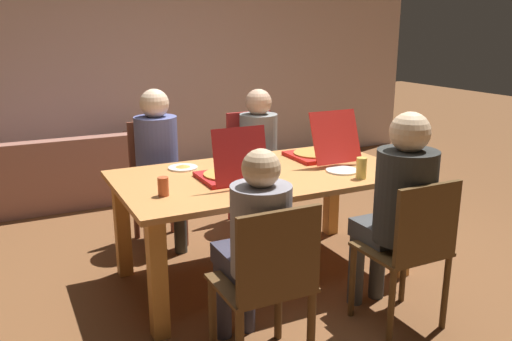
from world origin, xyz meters
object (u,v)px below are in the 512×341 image
chair_2 (268,284)px  chair_3 (156,181)px  plate_1 (342,171)px  person_1 (262,147)px  pizza_box_0 (229,173)px  drinking_glass_2 (361,168)px  person_3 (158,155)px  drinking_glass_1 (163,187)px  couch (55,177)px  chair_0 (412,246)px  dining_table (262,189)px  pizza_box_1 (319,152)px  chair_1 (253,160)px  person_2 (255,239)px  drinking_glass_0 (259,181)px  plate_0 (183,167)px  plate_2 (246,161)px  person_0 (399,200)px

chair_2 → chair_3: 1.99m
chair_2 → plate_1: (0.99, 0.80, 0.26)m
plate_1 → person_1: bearing=93.8°
pizza_box_0 → drinking_glass_2: pizza_box_0 is taller
person_3 → drinking_glass_1: person_3 is taller
chair_3 → couch: 1.56m
chair_2 → chair_0: bearing=0.4°
dining_table → pizza_box_0: pizza_box_0 is taller
pizza_box_1 → pizza_box_0: bearing=-164.3°
chair_0 → drinking_glass_2: size_ratio=6.54×
chair_1 → person_3: size_ratio=0.78×
chair_2 → person_3: bearing=90.0°
dining_table → person_2: (-0.48, -0.86, 0.04)m
couch → drinking_glass_0: bearing=-71.7°
chair_0 → person_1: bearing=90.0°
person_1 → plate_0: 1.03m
person_2 → plate_2: size_ratio=5.00×
person_1 → pizza_box_0: person_1 is taller
person_1 → pizza_box_0: bearing=-127.0°
drinking_glass_1 → drinking_glass_2: drinking_glass_2 is taller
person_3 → dining_table: bearing=-60.5°
chair_0 → chair_2: chair_2 is taller
dining_table → chair_2: 1.13m
chair_2 → plate_0: (0.03, 1.36, 0.26)m
chair_0 → plate_2: size_ratio=3.91×
chair_2 → drinking_glass_2: size_ratio=6.57×
chair_1 → chair_3: bearing=-176.0°
dining_table → chair_0: size_ratio=2.15×
person_3 → drinking_glass_0: bearing=-78.1°
chair_2 → drinking_glass_2: bearing=31.2°
drinking_glass_0 → person_1: bearing=62.4°
chair_2 → plate_0: bearing=88.7°
person_2 → plate_0: size_ratio=5.63×
chair_3 → pizza_box_0: bearing=-78.9°
chair_0 → drinking_glass_2: chair_0 is taller
couch → drinking_glass_2: bearing=-59.3°
person_2 → drinking_glass_2: 1.11m
pizza_box_0 → pizza_box_1: 0.87m
person_0 → person_1: bearing=90.0°
chair_0 → couch: chair_0 is taller
pizza_box_0 → plate_1: pizza_box_0 is taller
chair_3 → couch: bearing=114.9°
drinking_glass_0 → drinking_glass_2: (0.74, -0.02, -0.00)m
person_3 → chair_2: bearing=-90.0°
chair_2 → plate_0: size_ratio=4.44×
plate_0 → couch: 2.19m
couch → pizza_box_1: bearing=-52.6°
dining_table → person_0: (0.44, -0.87, 0.12)m
chair_2 → pizza_box_0: pizza_box_0 is taller
chair_2 → pizza_box_1: (1.04, 1.17, 0.30)m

